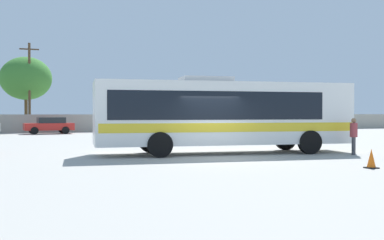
# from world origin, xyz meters

# --- Properties ---
(ground_plane) EXTENTS (300.00, 300.00, 0.00)m
(ground_plane) POSITION_xyz_m (0.00, 10.00, 0.00)
(ground_plane) COLOR #A3A099
(perimeter_wall) EXTENTS (80.00, 0.30, 1.69)m
(perimeter_wall) POSITION_xyz_m (0.00, 28.19, 0.84)
(perimeter_wall) COLOR #9E998C
(perimeter_wall) RESTS_ON ground_plane
(coach_bus_white_yellow) EXTENTS (11.63, 3.62, 3.39)m
(coach_bus_white_yellow) POSITION_xyz_m (0.99, 1.96, 1.81)
(coach_bus_white_yellow) COLOR white
(coach_bus_white_yellow) RESTS_ON ground_plane
(attendant_by_bus_door) EXTENTS (0.45, 0.45, 1.59)m
(attendant_by_bus_door) POSITION_xyz_m (6.10, -0.54, 0.90)
(attendant_by_bus_door) COLOR #38383D
(attendant_by_bus_door) RESTS_ON ground_plane
(parked_car_second_red) EXTENTS (4.28, 2.27, 1.44)m
(parked_car_second_red) POSITION_xyz_m (-5.25, 25.46, 0.77)
(parked_car_second_red) COLOR red
(parked_car_second_red) RESTS_ON ground_plane
(utility_pole_near) EXTENTS (1.80, 0.24, 8.53)m
(utility_pole_near) POSITION_xyz_m (-6.84, 30.47, 4.45)
(utility_pole_near) COLOR #4C3823
(utility_pole_near) RESTS_ON ground_plane
(roadside_tree_midleft) EXTENTS (5.03, 5.03, 7.40)m
(roadside_tree_midleft) POSITION_xyz_m (-7.15, 32.35, 5.25)
(roadside_tree_midleft) COLOR brown
(roadside_tree_midleft) RESTS_ON ground_plane
(traffic_cone_on_apron) EXTENTS (0.36, 0.36, 0.64)m
(traffic_cone_on_apron) POSITION_xyz_m (3.37, -4.84, 0.31)
(traffic_cone_on_apron) COLOR black
(traffic_cone_on_apron) RESTS_ON ground_plane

